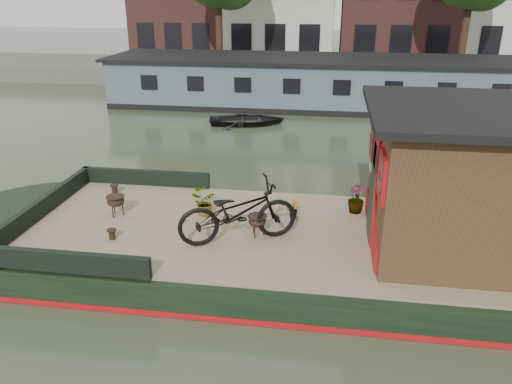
# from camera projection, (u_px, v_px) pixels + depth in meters

# --- Properties ---
(ground) EXTENTS (120.00, 120.00, 0.00)m
(ground) POSITION_uv_depth(u_px,v_px,m) (343.00, 267.00, 9.30)
(ground) COLOR #323F28
(ground) RESTS_ON ground
(houseboat_hull) EXTENTS (14.01, 4.02, 0.60)m
(houseboat_hull) POSITION_uv_depth(u_px,v_px,m) (273.00, 249.00, 9.38)
(houseboat_hull) COLOR black
(houseboat_hull) RESTS_ON ground
(houseboat_deck) EXTENTS (11.80, 3.80, 0.05)m
(houseboat_deck) POSITION_uv_depth(u_px,v_px,m) (346.00, 237.00, 9.07)
(houseboat_deck) COLOR #8F7B58
(houseboat_deck) RESTS_ON houseboat_hull
(bow_bulwark) EXTENTS (3.00, 4.00, 0.35)m
(bow_bulwark) POSITION_uv_depth(u_px,v_px,m) (82.00, 210.00, 9.69)
(bow_bulwark) COLOR black
(bow_bulwark) RESTS_ON houseboat_deck
(cabin) EXTENTS (4.00, 3.50, 2.42)m
(cabin) POSITION_uv_depth(u_px,v_px,m) (484.00, 179.00, 8.29)
(cabin) COLOR #2E2112
(cabin) RESTS_ON houseboat_deck
(bicycle) EXTENTS (2.24, 1.52, 1.11)m
(bicycle) POSITION_uv_depth(u_px,v_px,m) (238.00, 212.00, 8.68)
(bicycle) COLOR black
(bicycle) RESTS_ON houseboat_deck
(potted_plant_b) EXTENTS (0.22, 0.25, 0.38)m
(potted_plant_b) POSITION_uv_depth(u_px,v_px,m) (293.00, 209.00, 9.70)
(potted_plant_b) COLOR maroon
(potted_plant_b) RESTS_ON houseboat_deck
(potted_plant_c) EXTENTS (0.51, 0.45, 0.53)m
(potted_plant_c) POSITION_uv_depth(u_px,v_px,m) (203.00, 203.00, 9.79)
(potted_plant_c) COLOR #A1612E
(potted_plant_c) RESTS_ON houseboat_deck
(potted_plant_d) EXTENTS (0.45, 0.45, 0.60)m
(potted_plant_d) POSITION_uv_depth(u_px,v_px,m) (356.00, 198.00, 9.91)
(potted_plant_d) COLOR maroon
(potted_plant_d) RESTS_ON houseboat_deck
(brazier_front) EXTENTS (0.48, 0.48, 0.40)m
(brazier_front) POSITION_uv_depth(u_px,v_px,m) (257.00, 226.00, 8.99)
(brazier_front) COLOR black
(brazier_front) RESTS_ON houseboat_deck
(brazier_rear) EXTENTS (0.46, 0.46, 0.41)m
(brazier_rear) POSITION_uv_depth(u_px,v_px,m) (116.00, 206.00, 9.81)
(brazier_rear) COLOR black
(brazier_rear) RESTS_ON houseboat_deck
(bollard_port) EXTENTS (0.18, 0.18, 0.20)m
(bollard_port) POSITION_uv_depth(u_px,v_px,m) (115.00, 189.00, 10.91)
(bollard_port) COLOR black
(bollard_port) RESTS_ON houseboat_deck
(bollard_stbd) EXTENTS (0.17, 0.17, 0.19)m
(bollard_stbd) POSITION_uv_depth(u_px,v_px,m) (112.00, 234.00, 8.90)
(bollard_stbd) COLOR black
(bollard_stbd) RESTS_ON houseboat_deck
(dinghy) EXTENTS (3.24, 2.59, 0.60)m
(dinghy) POSITION_uv_depth(u_px,v_px,m) (247.00, 116.00, 19.11)
(dinghy) COLOR black
(dinghy) RESTS_ON ground
(far_houseboat) EXTENTS (20.40, 4.40, 2.11)m
(far_houseboat) POSITION_uv_depth(u_px,v_px,m) (341.00, 84.00, 21.77)
(far_houseboat) COLOR #4C5765
(far_houseboat) RESTS_ON ground
(quay) EXTENTS (60.00, 6.00, 0.90)m
(quay) POSITION_uv_depth(u_px,v_px,m) (340.00, 74.00, 27.92)
(quay) COLOR #47443F
(quay) RESTS_ON ground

